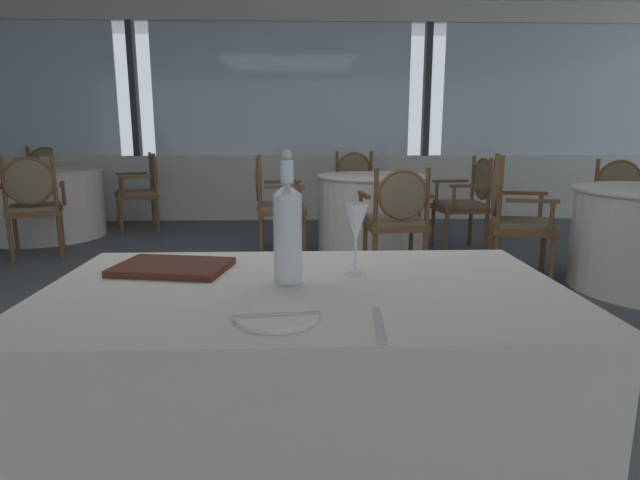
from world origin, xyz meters
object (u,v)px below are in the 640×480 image
Objects in this scene: side_plate at (277,317)px; dining_chair_2_3 at (397,214)px; dining_chair_0_2 at (622,200)px; dining_chair_0_3 at (511,209)px; wine_glass at (356,224)px; menu_book at (172,267)px; dining_chair_2_0 at (469,196)px; dining_chair_2_1 at (356,186)px; water_bottle at (288,229)px; dining_chair_1_3 at (33,199)px; dining_chair_2_2 at (272,197)px; dining_chair_1_0 at (144,186)px; dining_chair_1_1 at (47,179)px.

side_plate is 3.08m from dining_chair_2_3.
dining_chair_0_2 is 1.53m from dining_chair_0_3.
wine_glass is 0.64× the size of menu_book.
dining_chair_2_0 is 1.37m from dining_chair_2_1.
water_bottle reaches higher than dining_chair_2_0.
side_plate is at bearing -169.22° from dining_chair_1_3.
menu_book is 0.34× the size of dining_chair_1_3.
dining_chair_1_0 is at bearing 136.33° from dining_chair_2_2.
dining_chair_0_2 reaches higher than dining_chair_2_3.
wine_glass is at bearing 59.96° from side_plate.
dining_chair_0_2 is at bearing -113.58° from dining_chair_1_3.
dining_chair_1_3 is 1.02× the size of dining_chair_2_1.
menu_book is 4.98m from dining_chair_1_0.
dining_chair_0_2 is 1.02× the size of dining_chair_2_3.
menu_book is 0.34× the size of dining_chair_2_2.
dining_chair_2_3 is (1.03, -0.89, -0.02)m from dining_chair_2_2.
dining_chair_2_0 is at bearing -108.84° from dining_chair_1_3.
wine_glass reaches higher than dining_chair_1_3.
dining_chair_1_1 reaches higher than menu_book.
wine_glass reaches higher than side_plate.
water_bottle is 0.38× the size of dining_chair_2_2.
side_plate is at bearing -104.62° from dining_chair_0_3.
dining_chair_0_3 is 1.05× the size of dining_chair_2_2.
dining_chair_2_3 is at bearing -57.97° from dining_chair_0_2.
dining_chair_1_3 reaches higher than dining_chair_2_1.
dining_chair_2_1 reaches higher than dining_chair_2_3.
dining_chair_2_0 is at bearing -90.61° from dining_chair_0_2.
dining_chair_1_3 is at bearing 127.58° from wine_glass.
dining_chair_2_1 reaches higher than dining_chair_2_0.
dining_chair_0_3 is at bearing 61.00° from menu_book.
water_bottle is 5.22m from dining_chair_1_0.
dining_chair_2_1 is (3.09, 1.11, 0.00)m from dining_chair_1_3.
dining_chair_2_2 reaches higher than dining_chair_2_3.
dining_chair_2_0 is (1.71, 3.99, -0.22)m from side_plate.
dining_chair_0_2 is 5.43m from dining_chair_1_3.
wine_glass is at bearing 162.99° from dining_chair_2_3.
dining_chair_0_3 reaches higher than dining_chair_1_1.
dining_chair_1_3 is at bearing 125.01° from water_bottle.
water_bottle reaches higher than dining_chair_0_2.
dining_chair_2_1 is at bearing 82.14° from side_plate.
dining_chair_2_0 is at bearing 67.57° from wine_glass.
dining_chair_1_0 is at bearing 109.36° from side_plate.
dining_chair_2_2 reaches higher than dining_chair_1_0.
menu_book is at bearing 127.52° from side_plate.
side_plate is 0.18× the size of dining_chair_0_3.
wine_glass is at bearing 18.10° from water_bottle.
dining_chair_2_2 is (-0.24, 3.55, -0.35)m from water_bottle.
dining_chair_1_1 is (-2.89, 5.35, -0.20)m from menu_book.
dining_chair_0_3 is (-1.34, -0.74, 0.03)m from dining_chair_0_2.
water_bottle is 0.38× the size of dining_chair_2_1.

